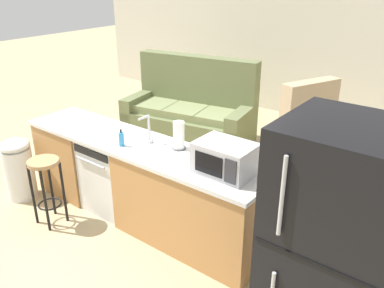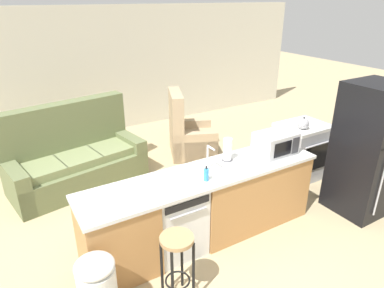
# 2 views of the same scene
# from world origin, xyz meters

# --- Properties ---
(ground_plane) EXTENTS (24.00, 24.00, 0.00)m
(ground_plane) POSITION_xyz_m (0.00, 0.00, 0.00)
(ground_plane) COLOR tan
(wall_back) EXTENTS (10.00, 0.06, 2.60)m
(wall_back) POSITION_xyz_m (0.30, 4.20, 1.30)
(wall_back) COLOR beige
(wall_back) RESTS_ON ground_plane
(kitchen_counter) EXTENTS (2.94, 0.66, 0.90)m
(kitchen_counter) POSITION_xyz_m (0.24, 0.00, 0.42)
(kitchen_counter) COLOR #B77F47
(kitchen_counter) RESTS_ON ground_plane
(dishwasher) EXTENTS (0.58, 0.61, 0.84)m
(dishwasher) POSITION_xyz_m (-0.25, -0.00, 0.42)
(dishwasher) COLOR silver
(dishwasher) RESTS_ON ground_plane
(stove_range) EXTENTS (0.76, 0.68, 0.90)m
(stove_range) POSITION_xyz_m (2.35, 0.55, 0.45)
(stove_range) COLOR #A8AAB2
(stove_range) RESTS_ON ground_plane
(refrigerator) EXTENTS (0.72, 0.73, 1.79)m
(refrigerator) POSITION_xyz_m (2.35, -0.55, 0.89)
(refrigerator) COLOR black
(refrigerator) RESTS_ON ground_plane
(microwave) EXTENTS (0.50, 0.37, 0.28)m
(microwave) POSITION_xyz_m (1.21, -0.00, 1.04)
(microwave) COLOR #B7B7BC
(microwave) RESTS_ON kitchen_counter
(sink_faucet) EXTENTS (0.07, 0.18, 0.30)m
(sink_faucet) POSITION_xyz_m (0.24, 0.07, 1.03)
(sink_faucet) COLOR silver
(sink_faucet) RESTS_ON kitchen_counter
(paper_towel_roll) EXTENTS (0.14, 0.14, 0.28)m
(paper_towel_roll) POSITION_xyz_m (0.57, 0.15, 1.04)
(paper_towel_roll) COLOR #4C4C51
(paper_towel_roll) RESTS_ON kitchen_counter
(soap_bottle) EXTENTS (0.06, 0.06, 0.18)m
(soap_bottle) POSITION_xyz_m (0.07, -0.15, 0.97)
(soap_bottle) COLOR #338CCC
(soap_bottle) RESTS_ON kitchen_counter
(kettle) EXTENTS (0.21, 0.17, 0.19)m
(kettle) POSITION_xyz_m (2.18, 0.42, 0.99)
(kettle) COLOR #B2B2B7
(kettle) RESTS_ON stove_range
(bar_stool) EXTENTS (0.32, 0.32, 0.74)m
(bar_stool) POSITION_xyz_m (-0.57, -0.65, 0.54)
(bar_stool) COLOR tan
(bar_stool) RESTS_ON ground_plane
(trash_bin) EXTENTS (0.35, 0.35, 0.74)m
(trash_bin) POSITION_xyz_m (-1.30, -0.54, 0.38)
(trash_bin) COLOR white
(trash_bin) RESTS_ON ground_plane
(couch) EXTENTS (2.13, 1.24, 1.27)m
(couch) POSITION_xyz_m (-0.86, 2.20, 0.39)
(couch) COLOR #667047
(couch) RESTS_ON ground_plane
(armchair) EXTENTS (1.07, 1.09, 1.20)m
(armchair) POSITION_xyz_m (1.20, 2.23, 0.35)
(armchair) COLOR tan
(armchair) RESTS_ON ground_plane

